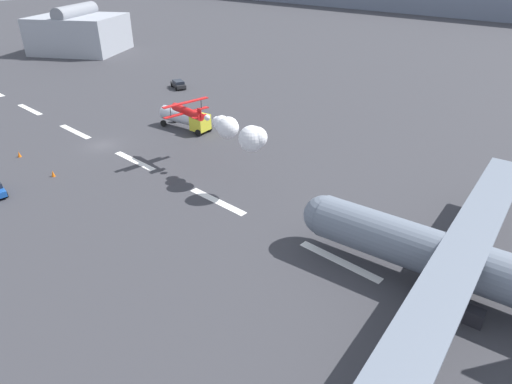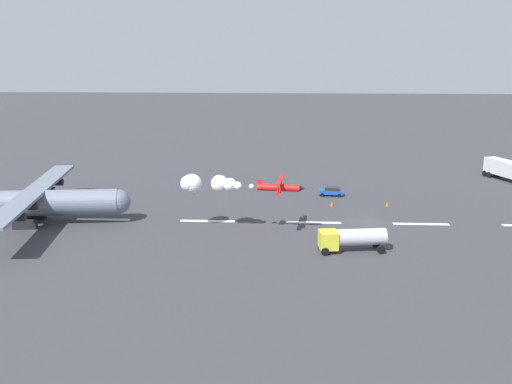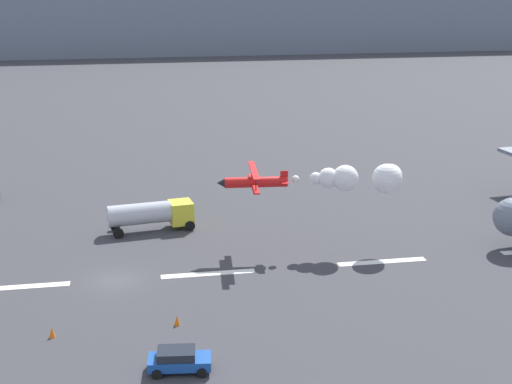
{
  "view_description": "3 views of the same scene",
  "coord_description": "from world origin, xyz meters",
  "px_view_note": "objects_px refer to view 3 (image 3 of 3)",
  "views": [
    {
      "loc": [
        54.05,
        -27.64,
        23.64
      ],
      "look_at": [
        28.74,
        0.0,
        3.21
      ],
      "focal_mm": 31.16,
      "sensor_mm": 36.0,
      "label": 1
    },
    {
      "loc": [
        12.06,
        82.07,
        25.43
      ],
      "look_at": [
        15.96,
        1.26,
        4.78
      ],
      "focal_mm": 41.52,
      "sensor_mm": 36.0,
      "label": 2
    },
    {
      "loc": [
        1.24,
        -58.55,
        24.77
      ],
      "look_at": [
        12.75,
        5.1,
        5.47
      ],
      "focal_mm": 52.55,
      "sensor_mm": 36.0,
      "label": 3
    }
  ],
  "objects_px": {
    "fuel_tanker_truck": "(152,214)",
    "traffic_cone_near": "(52,332)",
    "stunt_biplane_red": "(355,178)",
    "traffic_cone_far": "(177,320)",
    "followme_car_yellow": "(179,360)"
  },
  "relations": [
    {
      "from": "stunt_biplane_red",
      "to": "traffic_cone_near",
      "type": "xyz_separation_m",
      "value": [
        -26.17,
        -13.61,
        -6.18
      ]
    },
    {
      "from": "traffic_cone_near",
      "to": "followme_car_yellow",
      "type": "bearing_deg",
      "value": -36.39
    },
    {
      "from": "stunt_biplane_red",
      "to": "followme_car_yellow",
      "type": "height_order",
      "value": "stunt_biplane_red"
    },
    {
      "from": "stunt_biplane_red",
      "to": "traffic_cone_near",
      "type": "distance_m",
      "value": 30.14
    },
    {
      "from": "fuel_tanker_truck",
      "to": "traffic_cone_near",
      "type": "distance_m",
      "value": 22.78
    },
    {
      "from": "traffic_cone_near",
      "to": "fuel_tanker_truck",
      "type": "bearing_deg",
      "value": 69.44
    },
    {
      "from": "traffic_cone_near",
      "to": "traffic_cone_far",
      "type": "height_order",
      "value": "same"
    },
    {
      "from": "stunt_biplane_red",
      "to": "followme_car_yellow",
      "type": "distance_m",
      "value": 27.22
    },
    {
      "from": "stunt_biplane_red",
      "to": "fuel_tanker_truck",
      "type": "distance_m",
      "value": 20.32
    },
    {
      "from": "traffic_cone_far",
      "to": "fuel_tanker_truck",
      "type": "bearing_deg",
      "value": 92.14
    },
    {
      "from": "stunt_biplane_red",
      "to": "traffic_cone_far",
      "type": "relative_size",
      "value": 22.62
    },
    {
      "from": "stunt_biplane_red",
      "to": "followme_car_yellow",
      "type": "xyz_separation_m",
      "value": [
        -17.79,
        -19.78,
        -5.74
      ]
    },
    {
      "from": "traffic_cone_near",
      "to": "traffic_cone_far",
      "type": "bearing_deg",
      "value": 2.1
    },
    {
      "from": "stunt_biplane_red",
      "to": "traffic_cone_far",
      "type": "height_order",
      "value": "stunt_biplane_red"
    },
    {
      "from": "traffic_cone_near",
      "to": "traffic_cone_far",
      "type": "xyz_separation_m",
      "value": [
        8.77,
        0.32,
        0.0
      ]
    }
  ]
}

